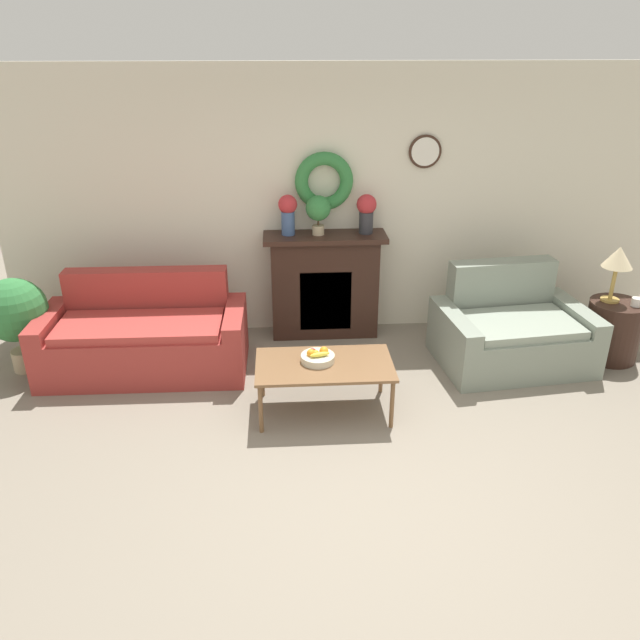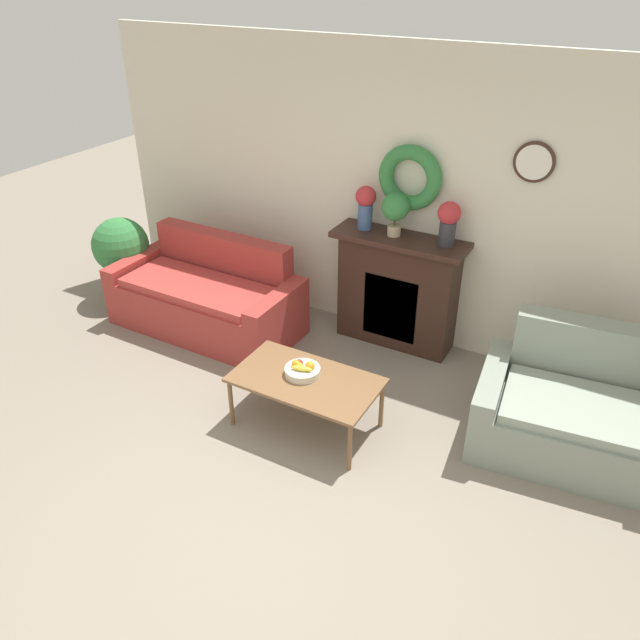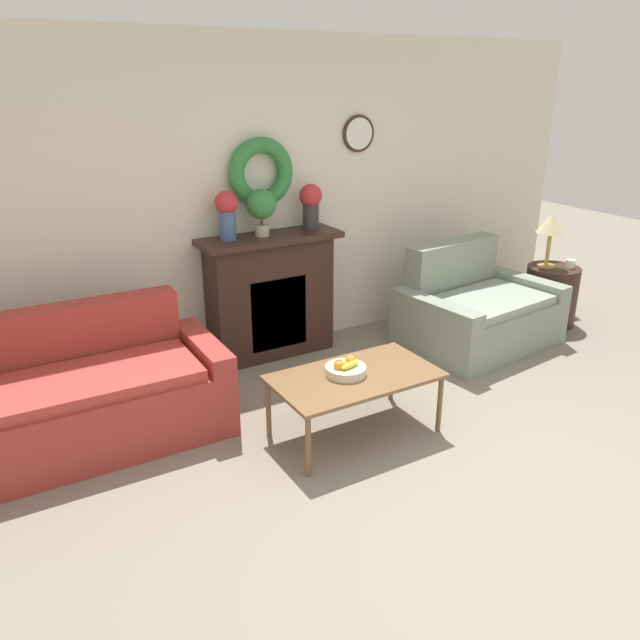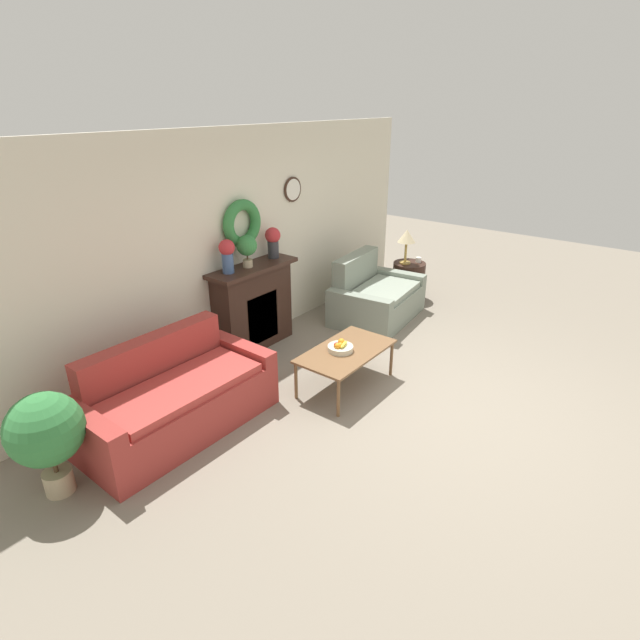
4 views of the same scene
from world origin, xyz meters
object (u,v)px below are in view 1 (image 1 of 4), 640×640
Objects in this scene: couch_left at (145,338)px; coffee_table at (324,367)px; fireplace at (325,285)px; loveseat_right at (511,332)px; table_lamp at (618,259)px; vase_on_mantel_right at (366,211)px; potted_plant_on_mantel at (318,210)px; side_table_by_loveseat at (613,330)px; potted_plant_floor_by_couch at (15,313)px; mug at (636,302)px; fruit_bowl at (318,357)px; vase_on_mantel_left at (288,212)px.

couch_left is 1.85m from coffee_table.
fireplace is 0.83× the size of loveseat_right.
vase_on_mantel_right reaches higher than table_lamp.
table_lamp is 2.87m from potted_plant_on_mantel.
potted_plant_floor_by_couch is (-5.66, 0.13, 0.30)m from side_table_by_loveseat.
fireplace reaches higher than mug.
fireplace is 2.87m from side_table_by_loveseat.
coffee_table is at bearing -167.05° from mug.
loveseat_right is at bearing -22.62° from fireplace.
fruit_bowl is 0.70× the size of vase_on_mantel_left.
potted_plant_floor_by_couch is at bearing 178.08° from couch_left.
coffee_table is 12.70× the size of mug.
coffee_table is at bearing -80.55° from vase_on_mantel_left.
fruit_bowl is (1.58, -0.82, 0.18)m from couch_left.
vase_on_mantel_left is 1.02× the size of vase_on_mantel_right.
potted_plant_floor_by_couch is (-1.16, 0.05, 0.27)m from couch_left.
loveseat_right reaches higher than fruit_bowl.
vase_on_mantel_right reaches higher than mug.
mug is 0.10× the size of potted_plant_floor_by_couch.
mug is at bearing -37.87° from side_table_by_loveseat.
vase_on_mantel_left reaches higher than fireplace.
mug is at bearing -38.16° from table_lamp.
vase_on_mantel_right is at bearing 17.69° from couch_left.
fireplace is 1.49m from fruit_bowl.
couch_left is 4.73× the size of vase_on_mantel_left.
fireplace is 2.09× the size of side_table_by_loveseat.
potted_plant_floor_by_couch is at bearing 178.67° from side_table_by_loveseat.
side_table_by_loveseat is at bearing -38.66° from table_lamp.
fireplace is 0.86m from vase_on_mantel_left.
side_table_by_loveseat is 0.72m from table_lamp.
side_table_by_loveseat is (2.93, 0.74, -0.20)m from fruit_bowl.
loveseat_right is (1.75, -0.73, -0.25)m from fireplace.
couch_left is at bearing -162.89° from vase_on_mantel_right.
vase_on_mantel_right reaches higher than side_table_by_loveseat.
coffee_table is at bearing -91.70° from potted_plant_on_mantel.
table_lamp is (2.86, 0.79, 0.51)m from fruit_bowl.
vase_on_mantel_left is at bearing 176.16° from potted_plant_on_mantel.
vase_on_mantel_right and potted_plant_on_mantel have the same top height.
vase_on_mantel_right is (0.41, 0.01, 0.77)m from fireplace.
fruit_bowl is at bearing 143.42° from coffee_table.
loveseat_right is (3.50, -0.07, -0.01)m from couch_left.
vase_on_mantel_left is at bearing 180.00° from vase_on_mantel_right.
loveseat_right is 2.22m from potted_plant_on_mantel.
loveseat_right is 3.79× the size of potted_plant_on_mantel.
fruit_bowl is at bearing -93.84° from potted_plant_on_mantel.
potted_plant_on_mantel reaches higher than fireplace.
mug is 0.22× the size of vase_on_mantel_left.
fireplace is at bearing 85.82° from coffee_table.
couch_left is 2.47m from vase_on_mantel_right.
vase_on_mantel_right reaches higher than couch_left.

